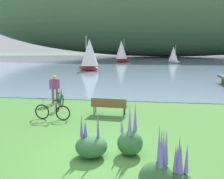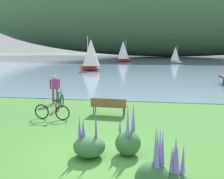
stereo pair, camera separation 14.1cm
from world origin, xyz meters
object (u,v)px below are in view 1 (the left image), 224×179
(sailboat_toward_hillside, at_px, (173,55))
(bicycle_leaning_near_bench, at_px, (52,112))
(bicycle_beside_path, at_px, (60,102))
(person_at_shoreline, at_px, (55,87))
(sailboat_nearest_to_shore, at_px, (122,51))
(park_bench_near_camera, at_px, (109,105))
(sailboat_mid_bay, at_px, (89,54))

(sailboat_toward_hillside, bearing_deg, bicycle_leaning_near_bench, -102.99)
(sailboat_toward_hillside, bearing_deg, bicycle_beside_path, -104.16)
(person_at_shoreline, bearing_deg, bicycle_leaning_near_bench, -71.92)
(bicycle_leaning_near_bench, bearing_deg, sailboat_toward_hillside, 77.01)
(sailboat_nearest_to_shore, bearing_deg, bicycle_beside_path, -89.11)
(bicycle_beside_path, bearing_deg, park_bench_near_camera, -16.03)
(person_at_shoreline, height_order, sailboat_nearest_to_shore, sailboat_nearest_to_shore)
(park_bench_near_camera, relative_size, bicycle_beside_path, 1.04)
(person_at_shoreline, distance_m, sailboat_toward_hillside, 36.76)
(bicycle_beside_path, height_order, sailboat_toward_hillside, sailboat_toward_hillside)
(bicycle_leaning_near_bench, bearing_deg, sailboat_nearest_to_shore, 91.31)
(bicycle_leaning_near_bench, height_order, sailboat_nearest_to_shore, sailboat_nearest_to_shore)
(park_bench_near_camera, xyz_separation_m, sailboat_nearest_to_shore, (-3.45, 39.02, 1.65))
(bicycle_beside_path, height_order, sailboat_mid_bay, sailboat_mid_bay)
(bicycle_beside_path, relative_size, person_at_shoreline, 1.03)
(sailboat_nearest_to_shore, height_order, sailboat_toward_hillside, sailboat_nearest_to_shore)
(bicycle_beside_path, bearing_deg, bicycle_leaning_near_bench, -80.72)
(bicycle_beside_path, relative_size, sailboat_nearest_to_shore, 0.39)
(person_at_shoreline, xyz_separation_m, sailboat_mid_bay, (-2.28, 19.36, 1.20))
(bicycle_beside_path, distance_m, sailboat_mid_bay, 21.03)
(park_bench_near_camera, bearing_deg, bicycle_leaning_near_bench, -154.76)
(park_bench_near_camera, relative_size, person_at_shoreline, 1.07)
(sailboat_mid_bay, relative_size, sailboat_toward_hillside, 1.38)
(sailboat_mid_bay, height_order, sailboat_toward_hillside, sailboat_mid_bay)
(person_at_shoreline, height_order, sailboat_toward_hillside, sailboat_toward_hillside)
(sailboat_nearest_to_shore, bearing_deg, bicycle_leaning_near_bench, -88.69)
(bicycle_leaning_near_bench, bearing_deg, person_at_shoreline, 108.08)
(bicycle_leaning_near_bench, height_order, bicycle_beside_path, same)
(sailboat_toward_hillside, bearing_deg, park_bench_near_camera, -99.69)
(park_bench_near_camera, distance_m, sailboat_toward_hillside, 38.10)
(bicycle_beside_path, relative_size, sailboat_mid_bay, 0.39)
(park_bench_near_camera, bearing_deg, sailboat_nearest_to_shore, 95.05)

